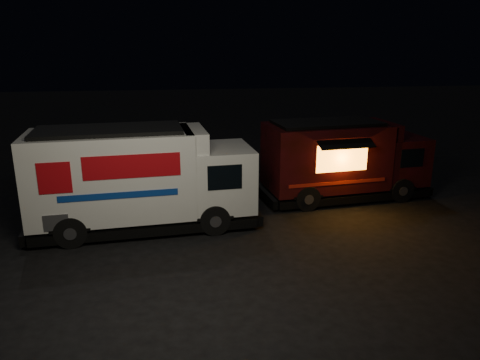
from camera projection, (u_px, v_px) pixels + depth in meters
ground at (228, 242)px, 12.46m from camera, size 80.00×80.00×0.00m
white_truck at (144, 178)px, 13.09m from camera, size 6.60×2.75×2.91m
red_truck at (346, 159)px, 15.68m from camera, size 5.89×2.74×2.65m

